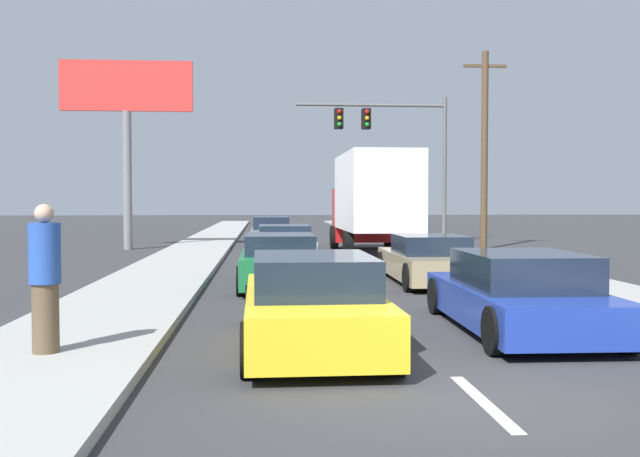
{
  "coord_description": "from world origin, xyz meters",
  "views": [
    {
      "loc": [
        -2.17,
        -7.21,
        1.99
      ],
      "look_at": [
        -0.57,
        12.99,
        1.21
      ],
      "focal_mm": 39.93,
      "sensor_mm": 36.0,
      "label": 1
    }
  ],
  "objects_px": {
    "car_tan": "(429,261)",
    "traffic_signal_mast": "(384,133)",
    "car_blue": "(519,295)",
    "car_gray": "(271,233)",
    "car_green": "(279,262)",
    "car_silver": "(284,244)",
    "pedestrian_near_corner": "(45,278)",
    "car_yellow": "(312,304)",
    "utility_pole_mid": "(484,147)",
    "roadside_billboard": "(127,110)",
    "box_truck": "(373,198)"
  },
  "relations": [
    {
      "from": "car_gray",
      "to": "traffic_signal_mast",
      "type": "distance_m",
      "value": 7.65
    },
    {
      "from": "traffic_signal_mast",
      "to": "car_yellow",
      "type": "bearing_deg",
      "value": -102.0
    },
    {
      "from": "box_truck",
      "to": "car_yellow",
      "type": "bearing_deg",
      "value": -101.58
    },
    {
      "from": "car_gray",
      "to": "box_truck",
      "type": "xyz_separation_m",
      "value": [
        3.77,
        -4.32,
        1.52
      ]
    },
    {
      "from": "car_blue",
      "to": "roadside_billboard",
      "type": "xyz_separation_m",
      "value": [
        -9.48,
        19.28,
        5.18
      ]
    },
    {
      "from": "car_silver",
      "to": "traffic_signal_mast",
      "type": "xyz_separation_m",
      "value": [
        5.06,
        9.99,
        4.67
      ]
    },
    {
      "from": "traffic_signal_mast",
      "to": "car_blue",
      "type": "bearing_deg",
      "value": -94.57
    },
    {
      "from": "box_truck",
      "to": "roadside_billboard",
      "type": "bearing_deg",
      "value": 160.55
    },
    {
      "from": "box_truck",
      "to": "utility_pole_mid",
      "type": "bearing_deg",
      "value": 26.36
    },
    {
      "from": "car_gray",
      "to": "car_green",
      "type": "distance_m",
      "value": 14.12
    },
    {
      "from": "traffic_signal_mast",
      "to": "utility_pole_mid",
      "type": "xyz_separation_m",
      "value": [
        3.4,
        -4.62,
        -1.02
      ]
    },
    {
      "from": "car_silver",
      "to": "car_tan",
      "type": "distance_m",
      "value": 7.29
    },
    {
      "from": "car_yellow",
      "to": "roadside_billboard",
      "type": "bearing_deg",
      "value": 107.19
    },
    {
      "from": "car_silver",
      "to": "car_green",
      "type": "xyz_separation_m",
      "value": [
        -0.31,
        -6.93,
        0.01
      ]
    },
    {
      "from": "car_yellow",
      "to": "car_tan",
      "type": "bearing_deg",
      "value": 65.55
    },
    {
      "from": "car_gray",
      "to": "utility_pole_mid",
      "type": "bearing_deg",
      "value": -11.7
    },
    {
      "from": "car_green",
      "to": "traffic_signal_mast",
      "type": "xyz_separation_m",
      "value": [
        5.36,
        16.92,
        4.66
      ]
    },
    {
      "from": "roadside_billboard",
      "to": "traffic_signal_mast",
      "type": "bearing_deg",
      "value": 18.13
    },
    {
      "from": "box_truck",
      "to": "car_blue",
      "type": "distance_m",
      "value": 15.94
    },
    {
      "from": "car_yellow",
      "to": "car_tan",
      "type": "relative_size",
      "value": 0.98
    },
    {
      "from": "car_green",
      "to": "pedestrian_near_corner",
      "type": "height_order",
      "value": "pedestrian_near_corner"
    },
    {
      "from": "box_truck",
      "to": "car_tan",
      "type": "distance_m",
      "value": 9.48
    },
    {
      "from": "car_gray",
      "to": "roadside_billboard",
      "type": "relative_size",
      "value": 0.57
    },
    {
      "from": "car_green",
      "to": "traffic_signal_mast",
      "type": "distance_m",
      "value": 18.35
    },
    {
      "from": "car_blue",
      "to": "roadside_billboard",
      "type": "height_order",
      "value": "roadside_billboard"
    },
    {
      "from": "utility_pole_mid",
      "to": "pedestrian_near_corner",
      "type": "xyz_separation_m",
      "value": [
        -11.8,
        -20.02,
        -3.17
      ]
    },
    {
      "from": "car_tan",
      "to": "traffic_signal_mast",
      "type": "relative_size",
      "value": 0.65
    },
    {
      "from": "car_green",
      "to": "roadside_billboard",
      "type": "relative_size",
      "value": 0.59
    },
    {
      "from": "car_silver",
      "to": "pedestrian_near_corner",
      "type": "bearing_deg",
      "value": -102.82
    },
    {
      "from": "car_silver",
      "to": "pedestrian_near_corner",
      "type": "relative_size",
      "value": 2.58
    },
    {
      "from": "utility_pole_mid",
      "to": "pedestrian_near_corner",
      "type": "height_order",
      "value": "utility_pole_mid"
    },
    {
      "from": "car_green",
      "to": "pedestrian_near_corner",
      "type": "relative_size",
      "value": 2.53
    },
    {
      "from": "box_truck",
      "to": "traffic_signal_mast",
      "type": "xyz_separation_m",
      "value": [
        1.64,
        7.12,
        3.12
      ]
    },
    {
      "from": "car_gray",
      "to": "car_tan",
      "type": "height_order",
      "value": "car_gray"
    },
    {
      "from": "car_gray",
      "to": "car_green",
      "type": "bearing_deg",
      "value": -89.83
    },
    {
      "from": "car_tan",
      "to": "utility_pole_mid",
      "type": "distance_m",
      "value": 13.41
    },
    {
      "from": "car_silver",
      "to": "roadside_billboard",
      "type": "distance_m",
      "value": 10.27
    },
    {
      "from": "car_yellow",
      "to": "utility_pole_mid",
      "type": "relative_size",
      "value": 0.56
    },
    {
      "from": "car_gray",
      "to": "car_yellow",
      "type": "relative_size",
      "value": 0.95
    },
    {
      "from": "car_gray",
      "to": "utility_pole_mid",
      "type": "relative_size",
      "value": 0.54
    },
    {
      "from": "pedestrian_near_corner",
      "to": "car_gray",
      "type": "bearing_deg",
      "value": 82.22
    },
    {
      "from": "utility_pole_mid",
      "to": "roadside_billboard",
      "type": "bearing_deg",
      "value": 176.44
    },
    {
      "from": "car_blue",
      "to": "car_yellow",
      "type": "bearing_deg",
      "value": -164.6
    },
    {
      "from": "traffic_signal_mast",
      "to": "pedestrian_near_corner",
      "type": "relative_size",
      "value": 3.97
    },
    {
      "from": "car_silver",
      "to": "car_yellow",
      "type": "xyz_separation_m",
      "value": [
        -0.02,
        -13.88,
        0.02
      ]
    },
    {
      "from": "car_tan",
      "to": "roadside_billboard",
      "type": "relative_size",
      "value": 0.61
    },
    {
      "from": "car_green",
      "to": "box_truck",
      "type": "relative_size",
      "value": 0.58
    },
    {
      "from": "utility_pole_mid",
      "to": "car_yellow",
      "type": "bearing_deg",
      "value": -113.77
    },
    {
      "from": "car_blue",
      "to": "traffic_signal_mast",
      "type": "xyz_separation_m",
      "value": [
        1.84,
        22.98,
        4.67
      ]
    },
    {
      "from": "car_yellow",
      "to": "traffic_signal_mast",
      "type": "xyz_separation_m",
      "value": [
        5.07,
        23.87,
        4.65
      ]
    }
  ]
}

